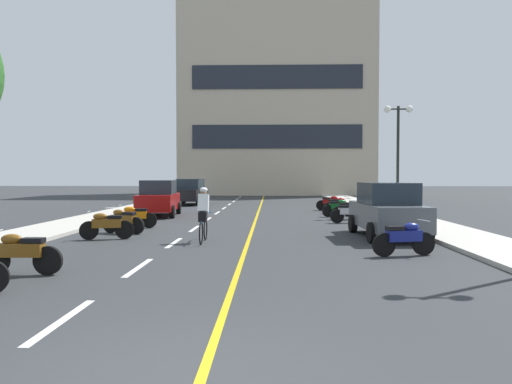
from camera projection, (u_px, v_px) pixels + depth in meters
The scene contains 32 objects.
ground_plane at pixel (253, 214), 25.84m from camera, with size 140.00×140.00×0.00m, color #2D3033.
curb_left at pixel (134, 209), 29.05m from camera, with size 2.40×72.00×0.12m, color #B7B2A8.
curb_right at pixel (377, 210), 28.62m from camera, with size 2.40×72.00×0.12m, color #B7B2A8.
lane_dash_0 at pixel (62, 320), 6.92m from camera, with size 0.14×2.20×0.01m, color silver.
lane_dash_1 at pixel (139, 267), 10.92m from camera, with size 0.14×2.20×0.01m, color silver.
lane_dash_2 at pixel (174, 243), 14.91m from camera, with size 0.14×2.20×0.01m, color silver.
lane_dash_3 at pixel (194, 229), 18.91m from camera, with size 0.14×2.20×0.01m, color silver.
lane_dash_4 at pixel (208, 219), 22.90m from camera, with size 0.14×2.20×0.01m, color silver.
lane_dash_5 at pixel (217, 213), 26.90m from camera, with size 0.14×2.20×0.01m, color silver.
lane_dash_6 at pixel (224, 208), 30.90m from camera, with size 0.14×2.20×0.01m, color silver.
lane_dash_7 at pixel (229, 204), 34.89m from camera, with size 0.14×2.20×0.01m, color silver.
lane_dash_8 at pixel (234, 201), 38.89m from camera, with size 0.14×2.20×0.01m, color silver.
lane_dash_9 at pixel (237, 199), 42.88m from camera, with size 0.14×2.20×0.01m, color silver.
lane_dash_10 at pixel (240, 197), 46.88m from camera, with size 0.14×2.20×0.01m, color silver.
lane_dash_11 at pixel (242, 195), 50.87m from camera, with size 0.14×2.20×0.01m, color silver.
centre_line_yellow at pixel (259, 210), 28.83m from camera, with size 0.12×66.00×0.01m, color gold.
office_building at pixel (276, 104), 54.30m from camera, with size 20.50×9.87×20.04m.
street_lamp_mid at pixel (398, 135), 24.69m from camera, with size 1.46×0.36×5.47m.
parked_car_near at pixel (387, 210), 16.23m from camera, with size 2.06×4.27×1.82m.
parked_car_mid at pixel (159, 198), 24.80m from camera, with size 2.18×4.32×1.82m.
parked_car_far at pixel (191, 192), 34.47m from camera, with size 2.13×4.30×1.82m.
motorcycle_1 at pixel (21, 252), 10.08m from camera, with size 1.70×0.60×0.92m.
motorcycle_2 at pixel (404, 238), 12.46m from camera, with size 1.68×0.67×0.92m.
motorcycle_3 at pixel (106, 225), 15.70m from camera, with size 1.68×0.66×0.92m.
motorcycle_4 at pixel (123, 220), 17.31m from camera, with size 1.64×0.80×0.92m.
motorcycle_5 at pixel (134, 216), 19.04m from camera, with size 1.70×0.60×0.92m.
motorcycle_6 at pixel (349, 212), 21.18m from camera, with size 1.68×0.66×0.92m.
motorcycle_7 at pixel (350, 209), 22.95m from camera, with size 1.70×0.60×0.92m.
motorcycle_8 at pixel (338, 207), 24.40m from camera, with size 1.64×0.79×0.92m.
motorcycle_9 at pixel (338, 205), 26.56m from camera, with size 1.63×0.81×0.92m.
motorcycle_10 at pixel (331, 202), 28.71m from camera, with size 1.69×0.63×0.92m.
cyclist_rider at pixel (203, 213), 15.05m from camera, with size 0.42×1.77×1.71m.
Camera 1 is at (0.95, -4.77, 2.05)m, focal length 34.33 mm.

